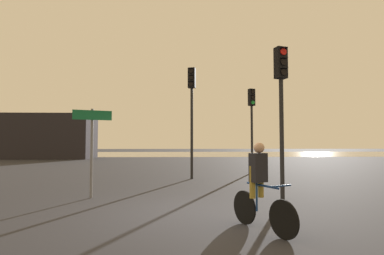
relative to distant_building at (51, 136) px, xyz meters
name	(u,v)px	position (x,y,z in m)	size (l,w,h in m)	color
ground_plane	(178,213)	(12.72, -22.84, -2.15)	(120.00, 120.00, 0.00)	#28282D
water_strip	(180,154)	(12.72, 10.00, -2.14)	(80.00, 16.00, 0.01)	gray
distant_building	(51,136)	(0.00, 0.00, 0.00)	(8.08, 4.00, 4.29)	black
traffic_light_center	(192,102)	(13.25, -16.56, 1.25)	(0.37, 0.39, 4.93)	black
traffic_light_near_right	(281,93)	(15.63, -21.42, 0.87)	(0.38, 0.39, 4.34)	black
traffic_light_far_right	(252,114)	(16.53, -14.09, 0.94)	(0.38, 0.40, 4.44)	black
direction_sign_post	(92,140)	(10.17, -20.94, -0.45)	(1.03, 0.45, 2.60)	slate
cyclist	(260,186)	(14.24, -24.24, -1.33)	(0.81, 1.55, 1.62)	black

